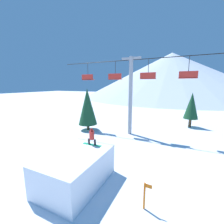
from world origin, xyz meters
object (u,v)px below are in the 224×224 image
at_px(trail_marker, 145,195).
at_px(pine_tree_near, 88,107).
at_px(snowboarder, 92,137).
at_px(snow_ramp, 76,169).

bearing_deg(trail_marker, pine_tree_near, 135.37).
bearing_deg(snowboarder, snow_ramp, -94.31).
distance_m(pine_tree_near, trail_marker, 14.95).
height_order(pine_tree_near, trail_marker, pine_tree_near).
height_order(snowboarder, pine_tree_near, pine_tree_near).
bearing_deg(pine_tree_near, trail_marker, -44.63).
xyz_separation_m(snow_ramp, trail_marker, (4.43, -0.13, -0.23)).
distance_m(snow_ramp, snowboarder, 2.35).
bearing_deg(snow_ramp, snowboarder, 85.69).
bearing_deg(trail_marker, snowboarder, 157.06).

